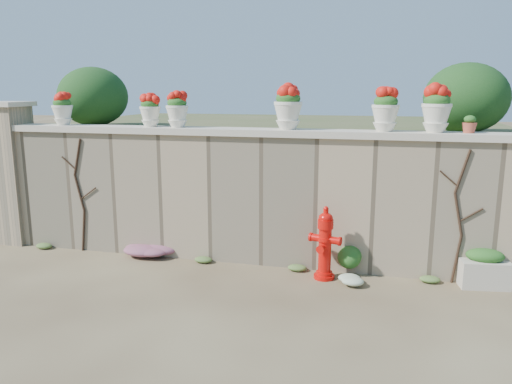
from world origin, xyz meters
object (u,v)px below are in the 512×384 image
(fire_hydrant, at_px, (325,243))
(terracotta_pot, at_px, (469,125))
(planter_box, at_px, (484,269))
(urn_pot_0, at_px, (62,109))

(fire_hydrant, bearing_deg, terracotta_pot, 29.94)
(fire_hydrant, xyz_separation_m, terracotta_pot, (1.87, 0.49, 1.67))
(planter_box, height_order, terracotta_pot, terracotta_pot)
(fire_hydrant, relative_size, terracotta_pot, 4.56)
(fire_hydrant, bearing_deg, planter_box, 21.54)
(terracotta_pot, bearing_deg, fire_hydrant, -165.20)
(fire_hydrant, distance_m, urn_pot_0, 4.85)
(urn_pot_0, distance_m, terracotta_pot, 6.33)
(planter_box, height_order, urn_pot_0, urn_pot_0)
(planter_box, xyz_separation_m, urn_pot_0, (-6.64, 0.25, 2.11))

